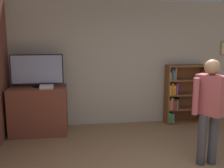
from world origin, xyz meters
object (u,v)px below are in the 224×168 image
(television, at_px, (37,70))
(bookshelf, at_px, (181,95))
(person, at_px, (210,104))
(game_console, at_px, (47,87))

(television, distance_m, bookshelf, 3.16)
(television, xyz_separation_m, bookshelf, (3.09, 0.21, -0.64))
(television, bearing_deg, person, -32.72)
(television, xyz_separation_m, game_console, (0.19, -0.21, -0.30))
(television, height_order, bookshelf, television)
(person, bearing_deg, bookshelf, 136.41)
(bookshelf, xyz_separation_m, person, (-0.37, -1.95, 0.32))
(game_console, distance_m, person, 2.96)
(television, height_order, person, person)
(bookshelf, relative_size, person, 0.81)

